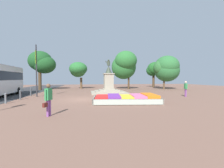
% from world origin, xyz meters
% --- Properties ---
extents(ground_plane, '(74.14, 74.14, 0.00)m').
position_xyz_m(ground_plane, '(0.00, 0.00, 0.00)').
color(ground_plane, brown).
extents(flower_planter, '(5.89, 3.85, 0.68)m').
position_xyz_m(flower_planter, '(3.82, -2.40, 0.28)').
color(flower_planter, '#38281C').
rests_on(flower_planter, ground_plane).
extents(statue_monument, '(4.86, 4.86, 4.71)m').
position_xyz_m(statue_monument, '(3.40, 5.87, 0.91)').
color(statue_monument, gray).
rests_on(statue_monument, ground_plane).
extents(banner_pole, '(0.15, 0.65, 5.77)m').
position_xyz_m(banner_pole, '(-5.10, 2.89, 3.05)').
color(banner_pole, '#2D2D33').
rests_on(banner_pole, ground_plane).
extents(pedestrian_with_handbag, '(0.39, 0.70, 1.76)m').
position_xyz_m(pedestrian_with_handbag, '(-1.59, -6.44, 1.00)').
color(pedestrian_with_handbag, '#8C4C99').
rests_on(pedestrian_with_handbag, ground_plane).
extents(pedestrian_near_planter, '(0.29, 0.56, 1.74)m').
position_xyz_m(pedestrian_near_planter, '(11.29, 0.24, 1.01)').
color(pedestrian_near_planter, '#8C4C99').
rests_on(pedestrian_near_planter, ground_plane).
extents(kerb_bollard_mid_a, '(0.15, 0.15, 0.85)m').
position_xyz_m(kerb_bollard_mid_a, '(-6.08, -1.57, 0.45)').
color(kerb_bollard_mid_a, slate).
rests_on(kerb_bollard_mid_a, ground_plane).
extents(kerb_bollard_mid_b, '(0.17, 0.17, 0.92)m').
position_xyz_m(kerb_bollard_mid_b, '(-5.90, 0.69, 0.48)').
color(kerb_bollard_mid_b, '#4C5156').
rests_on(kerb_bollard_mid_b, ground_plane).
extents(kerb_bollard_north, '(0.17, 0.17, 0.97)m').
position_xyz_m(kerb_bollard_north, '(-6.08, 3.91, 0.51)').
color(kerb_bollard_north, '#4C5156').
rests_on(kerb_bollard_north, ground_plane).
extents(park_tree_far_left, '(4.99, 4.80, 6.35)m').
position_xyz_m(park_tree_far_left, '(15.28, 11.63, 3.97)').
color(park_tree_far_left, brown).
rests_on(park_tree_far_left, ground_plane).
extents(park_tree_behind_statue, '(3.49, 4.06, 5.26)m').
position_xyz_m(park_tree_behind_statue, '(-1.34, 15.62, 3.83)').
color(park_tree_behind_statue, brown).
rests_on(park_tree_behind_statue, ground_plane).
extents(park_tree_far_right, '(3.44, 3.32, 5.85)m').
position_xyz_m(park_tree_far_right, '(15.81, 18.18, 4.12)').
color(park_tree_far_right, '#4C3823').
rests_on(park_tree_far_right, ground_plane).
extents(park_tree_street_side, '(4.72, 5.29, 7.17)m').
position_xyz_m(park_tree_street_side, '(7.51, 13.13, 4.65)').
color(park_tree_street_side, '#4C3823').
rests_on(park_tree_street_side, ground_plane).
extents(park_tree_mid_canopy, '(4.71, 3.81, 6.90)m').
position_xyz_m(park_tree_mid_canopy, '(-7.46, 13.47, 4.82)').
color(park_tree_mid_canopy, '#4C3823').
rests_on(park_tree_mid_canopy, ground_plane).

